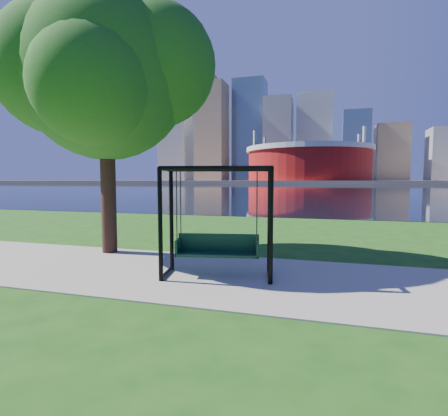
% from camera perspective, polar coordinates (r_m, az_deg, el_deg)
% --- Properties ---
extents(ground, '(900.00, 900.00, 0.00)m').
position_cam_1_polar(ground, '(8.43, -1.91, -10.03)').
color(ground, '#1E5114').
rests_on(ground, ground).
extents(path, '(120.00, 4.00, 0.03)m').
position_cam_1_polar(path, '(7.97, -3.07, -10.79)').
color(path, '#9E937F').
rests_on(path, ground).
extents(river, '(900.00, 180.00, 0.02)m').
position_cam_1_polar(river, '(109.79, 15.16, 3.28)').
color(river, black).
rests_on(river, ground).
extents(far_bank, '(900.00, 228.00, 2.00)m').
position_cam_1_polar(far_bank, '(313.75, 16.05, 4.16)').
color(far_bank, '#937F60').
rests_on(far_bank, ground).
extents(stadium, '(83.00, 83.00, 32.00)m').
position_cam_1_polar(stadium, '(243.37, 13.61, 7.26)').
color(stadium, maroon).
rests_on(stadium, far_bank).
extents(skyline, '(392.00, 66.00, 96.50)m').
position_cam_1_polar(skyline, '(328.94, 15.45, 10.27)').
color(skyline, gray).
rests_on(skyline, far_bank).
extents(swing, '(2.50, 1.44, 2.41)m').
position_cam_1_polar(swing, '(7.58, -1.06, -2.69)').
color(swing, black).
rests_on(swing, ground).
extents(park_tree, '(5.98, 5.40, 7.43)m').
position_cam_1_polar(park_tree, '(11.12, -18.87, 20.15)').
color(park_tree, black).
rests_on(park_tree, ground).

